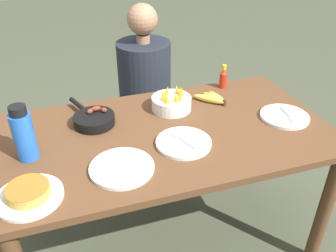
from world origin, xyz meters
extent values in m
plane|color=#474C38|center=(0.00, 0.00, 0.00)|extent=(14.00, 14.00, 0.00)
cube|color=brown|center=(0.00, 0.00, 0.76)|extent=(1.57, 0.85, 0.03)
cylinder|color=brown|center=(0.73, -0.37, 0.37)|extent=(0.07, 0.07, 0.74)
cylinder|color=brown|center=(-0.73, 0.37, 0.37)|extent=(0.07, 0.07, 0.74)
cylinder|color=brown|center=(0.73, 0.37, 0.37)|extent=(0.07, 0.07, 0.74)
ellipsoid|color=gold|center=(0.36, 0.22, 0.80)|extent=(0.06, 0.16, 0.04)
ellipsoid|color=gold|center=(0.34, 0.21, 0.80)|extent=(0.11, 0.16, 0.04)
ellipsoid|color=gold|center=(0.31, 0.21, 0.80)|extent=(0.17, 0.16, 0.04)
cylinder|color=#4C3819|center=(0.37, 0.15, 0.80)|extent=(0.02, 0.02, 0.04)
cylinder|color=black|center=(-0.33, 0.17, 0.78)|extent=(0.20, 0.20, 0.01)
cylinder|color=black|center=(-0.33, 0.17, 0.81)|extent=(0.20, 0.20, 0.04)
cylinder|color=black|center=(-0.39, 0.34, 0.82)|extent=(0.08, 0.15, 0.02)
ellipsoid|color=brown|center=(-0.31, 0.21, 0.85)|extent=(0.05, 0.03, 0.03)
ellipsoid|color=brown|center=(-0.27, 0.19, 0.84)|extent=(0.04, 0.04, 0.03)
ellipsoid|color=brown|center=(-0.34, 0.20, 0.84)|extent=(0.04, 0.04, 0.03)
cylinder|color=silver|center=(-0.63, -0.28, 0.79)|extent=(0.25, 0.25, 0.02)
cylinder|color=gold|center=(-0.63, -0.28, 0.81)|extent=(0.16, 0.16, 0.04)
cylinder|color=#9F6624|center=(-0.63, -0.28, 0.83)|extent=(0.16, 0.16, 0.00)
cylinder|color=silver|center=(0.03, -0.13, 0.79)|extent=(0.26, 0.26, 0.02)
cylinder|color=silver|center=(0.04, -0.15, 0.80)|extent=(0.05, 0.11, 0.01)
cube|color=silver|center=(0.01, -0.07, 0.80)|extent=(0.04, 0.05, 0.00)
cylinder|color=silver|center=(0.61, -0.06, 0.79)|extent=(0.25, 0.25, 0.02)
cylinder|color=silver|center=(0.62, -0.04, 0.80)|extent=(0.02, 0.11, 0.01)
cube|color=silver|center=(0.61, -0.12, 0.80)|extent=(0.03, 0.04, 0.00)
cylinder|color=silver|center=(-0.27, -0.22, 0.79)|extent=(0.27, 0.27, 0.02)
cylinder|color=silver|center=(-0.25, -0.20, 0.80)|extent=(0.09, 0.11, 0.01)
cube|color=silver|center=(-0.31, -0.27, 0.80)|extent=(0.05, 0.05, 0.00)
cylinder|color=silver|center=(0.09, 0.20, 0.81)|extent=(0.21, 0.21, 0.07)
cone|color=#F4A819|center=(0.14, 0.21, 0.87)|extent=(0.05, 0.05, 0.06)
cone|color=#F4A819|center=(0.13, 0.24, 0.87)|extent=(0.04, 0.04, 0.05)
cone|color=#F4A819|center=(0.08, 0.26, 0.87)|extent=(0.04, 0.03, 0.05)
cone|color=#F4A819|center=(0.06, 0.23, 0.86)|extent=(0.05, 0.05, 0.04)
cone|color=#F4A819|center=(0.04, 0.19, 0.87)|extent=(0.03, 0.04, 0.06)
cone|color=#F4A819|center=(0.04, 0.16, 0.87)|extent=(0.05, 0.05, 0.06)
cone|color=#F4A819|center=(0.09, 0.15, 0.87)|extent=(0.05, 0.04, 0.06)
cone|color=#F4A819|center=(0.12, 0.16, 0.87)|extent=(0.04, 0.04, 0.05)
cylinder|color=blue|center=(-0.64, -0.01, 0.89)|extent=(0.09, 0.09, 0.21)
cylinder|color=black|center=(-0.64, -0.01, 1.01)|extent=(0.07, 0.07, 0.04)
cylinder|color=#B72814|center=(0.46, 0.36, 0.82)|extent=(0.04, 0.04, 0.09)
cone|color=#B72814|center=(0.46, 0.36, 0.88)|extent=(0.04, 0.04, 0.03)
cylinder|color=gold|center=(0.46, 0.36, 0.91)|extent=(0.02, 0.02, 0.03)
cube|color=black|center=(0.06, 0.69, 0.24)|extent=(0.37, 0.37, 0.48)
cylinder|color=#1E232D|center=(0.06, 0.69, 0.74)|extent=(0.34, 0.34, 0.51)
cylinder|color=#9E7051|center=(0.06, 0.69, 1.02)|extent=(0.08, 0.08, 0.05)
sphere|color=#9E7051|center=(0.06, 0.69, 1.13)|extent=(0.18, 0.18, 0.18)
camera|label=1|loc=(-0.45, -1.37, 1.71)|focal=38.00mm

